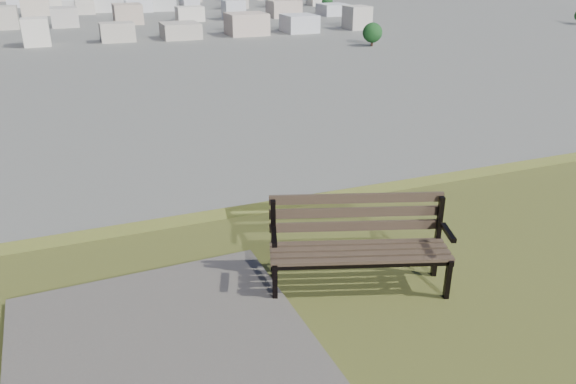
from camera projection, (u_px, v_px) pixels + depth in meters
name	position (u px, v px, depth m)	size (l,w,h in m)	color
park_bench	(358.00, 239.00, 5.73)	(1.90, 1.12, 0.95)	#3F2F24
city_trees	(6.00, 3.00, 276.35)	(406.52, 387.20, 9.98)	#36241B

